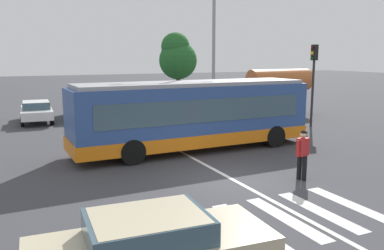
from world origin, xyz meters
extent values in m
plane|color=#3D3D42|center=(0.00, 0.00, 0.00)|extent=(160.00, 160.00, 0.00)
cylinder|color=black|center=(4.35, 5.89, 0.50)|extent=(1.01, 0.33, 1.00)
cylinder|color=black|center=(4.42, 3.55, 0.50)|extent=(1.01, 0.33, 1.00)
cylinder|color=black|center=(-2.49, 5.71, 0.50)|extent=(1.01, 0.33, 1.00)
cylinder|color=black|center=(-2.42, 3.36, 0.50)|extent=(1.01, 0.33, 1.00)
cube|color=#2D4C8E|center=(0.75, 4.62, 1.62)|extent=(10.75, 2.84, 2.55)
cube|color=orange|center=(0.75, 4.62, 0.62)|extent=(10.86, 2.87, 0.55)
cube|color=#3D5666|center=(0.75, 4.62, 1.93)|extent=(9.47, 2.85, 0.96)
cube|color=#3D5666|center=(6.09, 4.77, 1.83)|extent=(0.10, 2.24, 1.63)
cube|color=black|center=(6.09, 4.77, 2.72)|extent=(0.11, 1.94, 0.28)
cube|color=#99999E|center=(0.75, 4.62, 2.98)|extent=(10.32, 2.62, 0.16)
cube|color=#28282B|center=(6.20, 4.77, 0.43)|extent=(0.19, 2.55, 0.36)
cylinder|color=black|center=(2.20, -0.82, 0.42)|extent=(0.16, 0.16, 0.85)
cylinder|color=black|center=(2.24, -1.03, 0.42)|extent=(0.16, 0.16, 0.85)
cube|color=#B22323|center=(2.22, -0.93, 1.15)|extent=(0.45, 0.34, 0.60)
cylinder|color=#B22323|center=(1.99, -0.98, 1.12)|extent=(0.10, 0.10, 0.55)
cylinder|color=#B22323|center=(2.45, -0.87, 1.12)|extent=(0.10, 0.10, 0.55)
sphere|color=tan|center=(2.22, -0.93, 1.56)|extent=(0.22, 0.22, 0.22)
sphere|color=black|center=(2.22, -0.93, 1.63)|extent=(0.19, 0.19, 0.19)
cylinder|color=black|center=(-3.03, -3.98, 0.32)|extent=(0.65, 0.23, 0.64)
cube|color=#3D5666|center=(-4.56, -4.73, 1.12)|extent=(2.24, 1.72, 0.44)
cube|color=#C6B793|center=(-4.56, -4.73, 1.30)|extent=(2.06, 1.64, 0.09)
cylinder|color=black|center=(-5.79, 17.16, 0.32)|extent=(0.23, 0.65, 0.64)
cylinder|color=black|center=(-4.12, 17.09, 0.32)|extent=(0.23, 0.65, 0.64)
cylinder|color=black|center=(-5.92, 14.38, 0.32)|extent=(0.23, 0.65, 0.64)
cylinder|color=black|center=(-4.25, 14.30, 0.32)|extent=(0.23, 0.65, 0.64)
cube|color=white|center=(-5.02, 15.73, 0.64)|extent=(2.02, 4.58, 0.52)
cube|color=#3D5666|center=(-5.02, 15.64, 1.12)|extent=(1.70, 2.23, 0.44)
cube|color=white|center=(-5.02, 15.64, 1.30)|extent=(1.62, 2.05, 0.09)
cylinder|color=black|center=(-2.99, 17.75, 0.32)|extent=(0.27, 0.66, 0.64)
cylinder|color=black|center=(-1.32, 17.57, 0.32)|extent=(0.27, 0.66, 0.64)
cylinder|color=black|center=(-3.29, 14.98, 0.32)|extent=(0.27, 0.66, 0.64)
cylinder|color=black|center=(-1.63, 14.80, 0.32)|extent=(0.27, 0.66, 0.64)
cube|color=#196B70|center=(-2.31, 16.27, 0.64)|extent=(2.30, 4.67, 0.52)
cube|color=#3D5666|center=(-2.32, 16.19, 1.12)|extent=(1.83, 2.32, 0.44)
cube|color=#196B70|center=(-2.32, 16.19, 1.30)|extent=(1.74, 2.13, 0.09)
cylinder|color=black|center=(-0.58, 17.83, 0.32)|extent=(0.22, 0.65, 0.64)
cylinder|color=black|center=(1.10, 17.77, 0.32)|extent=(0.22, 0.65, 0.64)
cylinder|color=black|center=(-0.68, 15.04, 0.32)|extent=(0.22, 0.65, 0.64)
cylinder|color=black|center=(0.99, 14.98, 0.32)|extent=(0.22, 0.65, 0.64)
cube|color=#234293|center=(0.21, 16.41, 0.64)|extent=(1.99, 4.57, 0.52)
cube|color=#3D5666|center=(0.20, 16.32, 1.12)|extent=(1.68, 2.22, 0.44)
cube|color=#234293|center=(0.20, 16.32, 1.30)|extent=(1.60, 2.04, 0.09)
cylinder|color=black|center=(2.20, 17.80, 0.32)|extent=(0.26, 0.66, 0.64)
cylinder|color=black|center=(3.87, 17.65, 0.32)|extent=(0.26, 0.66, 0.64)
cylinder|color=black|center=(1.95, 15.02, 0.32)|extent=(0.26, 0.66, 0.64)
cylinder|color=black|center=(3.62, 14.87, 0.32)|extent=(0.26, 0.66, 0.64)
cube|color=#38383D|center=(2.91, 16.34, 0.64)|extent=(2.21, 4.64, 0.52)
cube|color=#3D5666|center=(2.90, 16.25, 1.12)|extent=(1.79, 2.29, 0.44)
cube|color=#38383D|center=(2.90, 16.25, 1.30)|extent=(1.70, 2.11, 0.09)
cylinder|color=#28282B|center=(9.66, 7.04, 1.96)|extent=(0.14, 0.14, 3.91)
cube|color=black|center=(9.66, 7.04, 4.36)|extent=(0.28, 0.32, 0.90)
cylinder|color=#410907|center=(9.49, 7.04, 4.63)|extent=(0.04, 0.20, 0.20)
cylinder|color=yellow|center=(9.49, 7.04, 4.33)|extent=(0.04, 0.20, 0.20)
cylinder|color=#093B10|center=(9.49, 7.04, 4.03)|extent=(0.04, 0.20, 0.20)
cylinder|color=#28282B|center=(8.57, 11.84, 1.15)|extent=(0.12, 0.12, 2.30)
cylinder|color=#28282B|center=(13.28, 11.84, 1.15)|extent=(0.12, 0.12, 2.30)
cube|color=slate|center=(10.92, 12.54, 1.26)|extent=(4.52, 0.04, 1.93)
cylinder|color=#BC602D|center=(10.92, 11.84, 2.48)|extent=(4.81, 1.54, 1.54)
cube|color=#4C3823|center=(10.92, 11.84, 0.45)|extent=(3.77, 0.36, 0.08)
cylinder|color=#939399|center=(5.12, 10.92, 4.84)|extent=(0.20, 0.20, 9.68)
cylinder|color=brown|center=(6.73, 20.33, 1.33)|extent=(0.36, 0.36, 2.67)
sphere|color=#236028|center=(6.73, 20.33, 3.79)|extent=(3.21, 3.21, 3.21)
sphere|color=#236028|center=(6.52, 20.37, 4.92)|extent=(2.41, 2.41, 2.41)
cube|color=silver|center=(-3.75, -3.36, 0.00)|extent=(0.45, 3.10, 0.01)
cube|color=silver|center=(-2.61, -3.36, 0.00)|extent=(0.45, 3.10, 0.01)
cube|color=silver|center=(-1.48, -3.36, 0.00)|extent=(0.45, 3.10, 0.01)
cube|color=silver|center=(-0.34, -3.36, 0.00)|extent=(0.45, 3.10, 0.01)
cube|color=silver|center=(0.80, -3.36, 0.00)|extent=(0.45, 3.10, 0.01)
cube|color=silver|center=(1.94, -3.36, 0.00)|extent=(0.45, 3.10, 0.01)
cube|color=silver|center=(0.11, 2.00, 0.00)|extent=(0.16, 24.00, 0.01)
camera|label=1|loc=(-6.71, -11.23, 4.17)|focal=37.43mm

